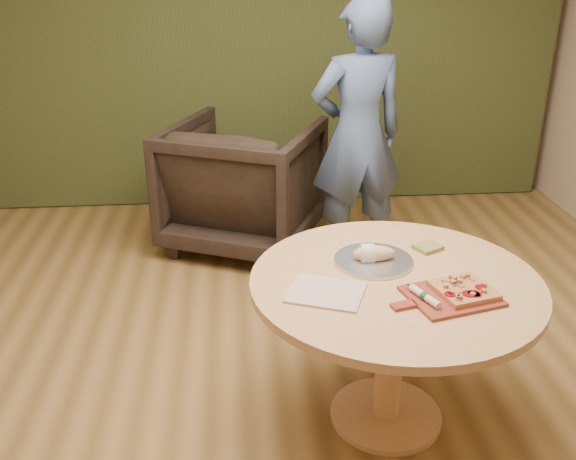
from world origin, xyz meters
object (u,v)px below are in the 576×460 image
Objects in this scene: cutlery_roll at (425,296)px; serving_tray at (373,261)px; person_standing at (358,136)px; bread_roll at (372,253)px; armchair at (244,178)px; pedestal_table at (394,307)px; flatbread_pizza at (464,290)px; pizza_paddle at (449,297)px.

cutlery_roll is 0.54× the size of serving_tray.
person_standing reaches higher than cutlery_roll.
armchair is at bearing 106.22° from bread_roll.
pedestal_table is at bearing 74.02° from person_standing.
cutlery_roll is 0.99× the size of bread_roll.
flatbread_pizza is (0.24, -0.17, 0.17)m from pedestal_table.
flatbread_pizza is at bearing -34.79° from pedestal_table.
serving_tray is 0.20× the size of person_standing.
pedestal_table is 4.70× the size of flatbread_pizza.
flatbread_pizza is 1.39× the size of bread_roll.
bread_roll reaches higher than pedestal_table.
pizza_paddle is at bearing -45.90° from pedestal_table.
armchair is (-0.68, 2.24, -0.27)m from cutlery_roll.
bread_roll reaches higher than cutlery_roll.
person_standing is at bearing 85.07° from pedestal_table.
bread_roll is (-0.07, 0.17, 0.18)m from pedestal_table.
cutlery_roll is 2.36m from armchair.
armchair is (-0.62, 2.03, -0.10)m from pedestal_table.
pedestal_table is at bearing 119.32° from pizza_paddle.
person_standing reaches higher than flatbread_pizza.
armchair reaches higher than bread_roll.
armchair is (-0.86, 2.20, -0.26)m from flatbread_pizza.
person_standing is (-0.09, 1.89, 0.12)m from flatbread_pizza.
person_standing is at bearing 82.21° from serving_tray.
flatbread_pizza is at bearing -1.72° from pizza_paddle.
serving_tray is at bearing 85.69° from cutlery_roll.
person_standing is (0.15, 1.73, 0.29)m from pedestal_table.
pizza_paddle is 2.47× the size of cutlery_roll.
flatbread_pizza is 2.37m from armchair.
bread_roll is at bearing 129.73° from armchair.
flatbread_pizza is at bearing 134.79° from armchair.
pizza_paddle is 2.36m from armchair.
pizza_paddle is at bearing -9.85° from cutlery_roll.
serving_tray reaches higher than pizza_paddle.
cutlery_roll is at bearing -72.81° from pedestal_table.
person_standing is at bearing 81.89° from bread_roll.
bread_roll is at bearing 133.32° from flatbread_pizza.
bread_roll is (-0.25, 0.35, 0.04)m from pizza_paddle.
armchair reaches higher than serving_tray.
armchair is at bearing -32.66° from person_standing.
pedestal_table is 2.68× the size of pizza_paddle.
flatbread_pizza is 0.46m from bread_roll.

